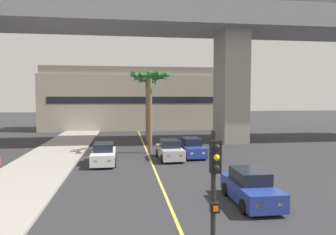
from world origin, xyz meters
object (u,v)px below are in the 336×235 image
object	(u,v)px
car_queue_third	(104,154)
palm_tree_mid_median	(150,84)
car_queue_front	(250,188)
palm_tree_near_median	(148,92)
car_queue_fourth	(170,150)
car_queue_second	(192,148)
traffic_light_median_near	(214,194)

from	to	relation	value
car_queue_third	palm_tree_mid_median	distance (m)	7.82
car_queue_front	palm_tree_near_median	xyz separation A→B (m)	(-3.26, 20.79, 4.80)
car_queue_front	car_queue_fourth	size ratio (longest dim) A/B	0.99
car_queue_third	palm_tree_mid_median	bearing A→B (deg)	46.51
car_queue_second	traffic_light_median_near	distance (m)	19.02
traffic_light_median_near	palm_tree_mid_median	xyz separation A→B (m)	(0.24, 20.64, 3.47)
palm_tree_near_median	palm_tree_mid_median	bearing A→B (deg)	-92.33
car_queue_front	car_queue_third	world-z (taller)	same
car_queue_front	palm_tree_mid_median	bearing A→B (deg)	104.35
car_queue_front	palm_tree_mid_median	distance (m)	15.29
car_queue_fourth	palm_tree_mid_median	xyz separation A→B (m)	(-1.30, 2.92, 5.46)
car_queue_fourth	palm_tree_near_median	bearing A→B (deg)	95.89
palm_tree_near_median	car_queue_third	bearing A→B (deg)	-110.58
car_queue_second	car_queue_fourth	distance (m)	2.16
car_queue_third	palm_tree_near_median	xyz separation A→B (m)	(4.14, 11.02, 4.80)
car_queue_third	palm_tree_near_median	bearing A→B (deg)	69.42
car_queue_third	car_queue_second	bearing A→B (deg)	15.71
car_queue_front	car_queue_third	bearing A→B (deg)	127.10
car_queue_third	palm_tree_near_median	distance (m)	12.71
car_queue_front	palm_tree_near_median	size ratio (longest dim) A/B	0.56
car_queue_front	car_queue_second	distance (m)	11.79
car_queue_second	car_queue_third	size ratio (longest dim) A/B	1.00
car_queue_second	palm_tree_mid_median	xyz separation A→B (m)	(-3.29, 2.05, 5.46)
car_queue_front	car_queue_third	xyz separation A→B (m)	(-7.39, 9.78, 0.00)
car_queue_fourth	traffic_light_median_near	distance (m)	17.90
palm_tree_near_median	palm_tree_mid_median	xyz separation A→B (m)	(-0.28, -6.96, 0.66)
palm_tree_mid_median	car_queue_third	bearing A→B (deg)	-133.49
car_queue_fourth	palm_tree_mid_median	size ratio (longest dim) A/B	0.57
car_queue_fourth	car_queue_third	bearing A→B (deg)	-167.50
palm_tree_mid_median	traffic_light_median_near	bearing A→B (deg)	-90.66
palm_tree_near_median	car_queue_front	bearing A→B (deg)	-81.10
car_queue_front	palm_tree_near_median	world-z (taller)	palm_tree_near_median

